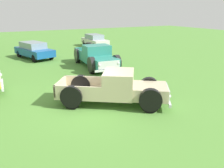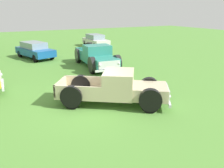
{
  "view_description": "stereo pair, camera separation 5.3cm",
  "coord_description": "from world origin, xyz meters",
  "px_view_note": "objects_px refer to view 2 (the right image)",
  "views": [
    {
      "loc": [
        -3.74,
        -8.76,
        3.97
      ],
      "look_at": [
        0.81,
        -0.32,
        0.9
      ],
      "focal_mm": 37.16,
      "sensor_mm": 36.0,
      "label": 1
    },
    {
      "loc": [
        -3.69,
        -8.78,
        3.97
      ],
      "look_at": [
        0.81,
        -0.32,
        0.9
      ],
      "focal_mm": 37.16,
      "sensor_mm": 36.0,
      "label": 2
    }
  ],
  "objects_px": {
    "pickup_truck_behind_right": "(98,57)",
    "sedan_distant_a": "(35,50)",
    "sedan_distant_b": "(95,40)",
    "pickup_truck_foreground": "(120,89)",
    "trash_can": "(89,47)"
  },
  "relations": [
    {
      "from": "pickup_truck_foreground",
      "to": "sedan_distant_a",
      "type": "bearing_deg",
      "value": 96.32
    },
    {
      "from": "pickup_truck_behind_right",
      "to": "pickup_truck_foreground",
      "type": "bearing_deg",
      "value": -106.55
    },
    {
      "from": "sedan_distant_a",
      "to": "pickup_truck_behind_right",
      "type": "bearing_deg",
      "value": -59.66
    },
    {
      "from": "sedan_distant_a",
      "to": "trash_can",
      "type": "xyz_separation_m",
      "value": [
        5.23,
        0.49,
        -0.24
      ]
    },
    {
      "from": "pickup_truck_behind_right",
      "to": "sedan_distant_b",
      "type": "relative_size",
      "value": 1.34
    },
    {
      "from": "pickup_truck_behind_right",
      "to": "sedan_distant_a",
      "type": "bearing_deg",
      "value": 120.34
    },
    {
      "from": "sedan_distant_b",
      "to": "pickup_truck_foreground",
      "type": "bearing_deg",
      "value": -110.6
    },
    {
      "from": "pickup_truck_foreground",
      "to": "sedan_distant_b",
      "type": "height_order",
      "value": "pickup_truck_foreground"
    },
    {
      "from": "pickup_truck_behind_right",
      "to": "trash_can",
      "type": "bearing_deg",
      "value": 72.63
    },
    {
      "from": "pickup_truck_foreground",
      "to": "sedan_distant_b",
      "type": "relative_size",
      "value": 1.21
    },
    {
      "from": "pickup_truck_behind_right",
      "to": "sedan_distant_a",
      "type": "distance_m",
      "value": 6.55
    },
    {
      "from": "pickup_truck_behind_right",
      "to": "sedan_distant_a",
      "type": "xyz_separation_m",
      "value": [
        -3.31,
        5.65,
        -0.05
      ]
    },
    {
      "from": "pickup_truck_foreground",
      "to": "trash_can",
      "type": "bearing_deg",
      "value": 73.05
    },
    {
      "from": "pickup_truck_foreground",
      "to": "trash_can",
      "type": "height_order",
      "value": "pickup_truck_foreground"
    },
    {
      "from": "trash_can",
      "to": "sedan_distant_b",
      "type": "bearing_deg",
      "value": 56.95
    }
  ]
}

